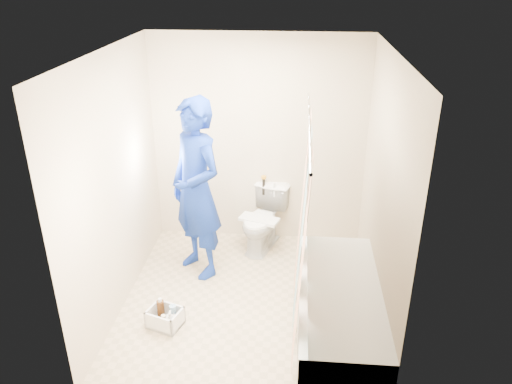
# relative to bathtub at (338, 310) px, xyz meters

# --- Properties ---
(floor) EXTENTS (2.60, 2.60, 0.00)m
(floor) POSITION_rel_bathtub_xyz_m (-0.85, 0.43, -0.27)
(floor) COLOR tan
(floor) RESTS_ON ground
(ceiling) EXTENTS (2.40, 2.60, 0.02)m
(ceiling) POSITION_rel_bathtub_xyz_m (-0.85, 0.43, 2.13)
(ceiling) COLOR white
(ceiling) RESTS_ON wall_back
(wall_back) EXTENTS (2.40, 0.02, 2.40)m
(wall_back) POSITION_rel_bathtub_xyz_m (-0.85, 1.73, 0.93)
(wall_back) COLOR beige
(wall_back) RESTS_ON ground
(wall_front) EXTENTS (2.40, 0.02, 2.40)m
(wall_front) POSITION_rel_bathtub_xyz_m (-0.85, -0.88, 0.93)
(wall_front) COLOR beige
(wall_front) RESTS_ON ground
(wall_left) EXTENTS (0.02, 2.60, 2.40)m
(wall_left) POSITION_rel_bathtub_xyz_m (-2.05, 0.43, 0.93)
(wall_left) COLOR beige
(wall_left) RESTS_ON ground
(wall_right) EXTENTS (0.02, 2.60, 2.40)m
(wall_right) POSITION_rel_bathtub_xyz_m (0.35, 0.43, 0.93)
(wall_right) COLOR beige
(wall_right) RESTS_ON ground
(bathtub) EXTENTS (0.70, 1.75, 0.50)m
(bathtub) POSITION_rel_bathtub_xyz_m (0.00, 0.00, 0.00)
(bathtub) COLOR white
(bathtub) RESTS_ON ground
(curtain_rod) EXTENTS (0.02, 1.90, 0.02)m
(curtain_rod) POSITION_rel_bathtub_xyz_m (-0.33, 0.00, 1.68)
(curtain_rod) COLOR silver
(curtain_rod) RESTS_ON wall_back
(shower_curtain) EXTENTS (0.06, 1.75, 1.80)m
(shower_curtain) POSITION_rel_bathtub_xyz_m (-0.33, 0.00, 0.75)
(shower_curtain) COLOR white
(shower_curtain) RESTS_ON curtain_rod
(toilet) EXTENTS (0.60, 0.79, 0.71)m
(toilet) POSITION_rel_bathtub_xyz_m (-0.77, 1.45, 0.09)
(toilet) COLOR silver
(toilet) RESTS_ON ground
(tank_lid) EXTENTS (0.48, 0.32, 0.03)m
(tank_lid) POSITION_rel_bathtub_xyz_m (-0.81, 1.35, 0.15)
(tank_lid) COLOR white
(tank_lid) RESTS_ON toilet
(tank_internals) EXTENTS (0.17, 0.08, 0.23)m
(tank_internals) POSITION_rel_bathtub_xyz_m (-0.75, 1.65, 0.44)
(tank_internals) COLOR black
(tank_internals) RESTS_ON toilet
(plumber) EXTENTS (0.81, 0.81, 1.90)m
(plumber) POSITION_rel_bathtub_xyz_m (-1.41, 0.93, 0.68)
(plumber) COLOR #1027A3
(plumber) RESTS_ON ground
(cleaning_caddy) EXTENTS (0.35, 0.32, 0.22)m
(cleaning_caddy) POSITION_rel_bathtub_xyz_m (-1.55, -0.02, -0.19)
(cleaning_caddy) COLOR silver
(cleaning_caddy) RESTS_ON ground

